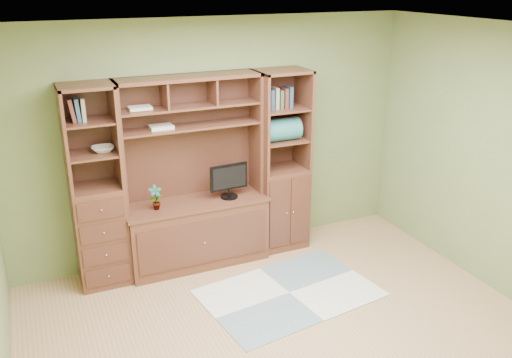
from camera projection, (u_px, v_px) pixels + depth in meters
name	position (u px, v px, depth m)	size (l,w,h in m)	color
room	(302.00, 207.00, 4.18)	(4.60, 4.10, 2.64)	tan
center_hutch	(195.00, 175.00, 5.64)	(1.54, 0.53, 2.05)	#552D1D
left_tower	(96.00, 188.00, 5.30)	(0.50, 0.45, 2.05)	#552D1D
right_tower	(281.00, 162.00, 6.07)	(0.55, 0.45, 2.05)	#552D1D
rug	(289.00, 293.00, 5.41)	(1.67, 1.11, 0.01)	#A5ABAA
monitor	(229.00, 175.00, 5.76)	(0.42, 0.19, 0.52)	black
orchid	(156.00, 198.00, 5.51)	(0.14, 0.09, 0.26)	#A44137
magazines	(161.00, 127.00, 5.42)	(0.23, 0.17, 0.04)	beige
bowl	(103.00, 149.00, 5.20)	(0.21, 0.21, 0.05)	beige
blanket_teal	(281.00, 130.00, 5.87)	(0.42, 0.24, 0.24)	#296B6B
blanket_red	(287.00, 127.00, 6.05)	(0.39, 0.21, 0.21)	brown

